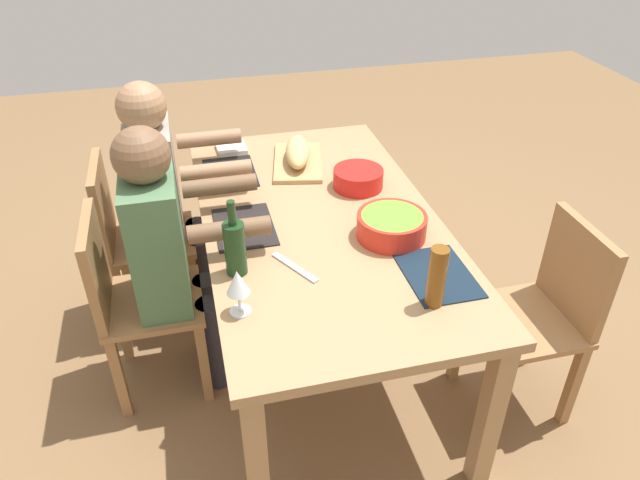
# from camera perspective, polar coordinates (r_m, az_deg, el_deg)

# --- Properties ---
(ground_plane) EXTENTS (8.00, 8.00, 0.00)m
(ground_plane) POSITION_cam_1_polar(r_m,az_deg,el_deg) (2.88, 0.00, -10.45)
(ground_plane) COLOR brown
(dining_table) EXTENTS (1.73, 0.94, 0.74)m
(dining_table) POSITION_cam_1_polar(r_m,az_deg,el_deg) (2.46, 0.00, 0.51)
(dining_table) COLOR #A87F56
(dining_table) RESTS_ON ground_plane
(chair_near_left) EXTENTS (0.40, 0.40, 0.85)m
(chair_near_left) POSITION_cam_1_polar(r_m,az_deg,el_deg) (2.92, -17.61, 0.59)
(chair_near_left) COLOR #9E7044
(chair_near_left) RESTS_ON ground_plane
(diner_near_left) EXTENTS (0.41, 0.53, 1.20)m
(diner_near_left) POSITION_cam_1_polar(r_m,az_deg,el_deg) (2.80, -14.64, 4.77)
(diner_near_left) COLOR #2D2D38
(diner_near_left) RESTS_ON ground_plane
(chair_near_center) EXTENTS (0.40, 0.40, 0.85)m
(chair_near_center) POSITION_cam_1_polar(r_m,az_deg,el_deg) (2.53, -17.75, -5.18)
(chair_near_center) COLOR #9E7044
(chair_near_center) RESTS_ON ground_plane
(diner_near_center) EXTENTS (0.41, 0.53, 1.20)m
(diner_near_center) POSITION_cam_1_polar(r_m,az_deg,el_deg) (2.39, -14.29, -0.61)
(diner_near_center) COLOR #2D2D38
(diner_near_center) RESTS_ON ground_plane
(chair_far_right) EXTENTS (0.40, 0.40, 0.85)m
(chair_far_right) POSITION_cam_1_polar(r_m,az_deg,el_deg) (2.51, 20.73, -6.24)
(chair_far_right) COLOR #9E7044
(chair_far_right) RESTS_ON ground_plane
(serving_bowl_salad) EXTENTS (0.27, 0.27, 0.09)m
(serving_bowl_salad) POSITION_cam_1_polar(r_m,az_deg,el_deg) (2.29, 6.89, 1.49)
(serving_bowl_salad) COLOR red
(serving_bowl_salad) RESTS_ON dining_table
(serving_bowl_greens) EXTENTS (0.22, 0.22, 0.09)m
(serving_bowl_greens) POSITION_cam_1_polar(r_m,az_deg,el_deg) (2.62, 3.69, 6.04)
(serving_bowl_greens) COLOR red
(serving_bowl_greens) RESTS_ON dining_table
(cutting_board) EXTENTS (0.44, 0.30, 0.02)m
(cutting_board) POSITION_cam_1_polar(r_m,az_deg,el_deg) (2.83, -2.15, 7.47)
(cutting_board) COLOR tan
(cutting_board) RESTS_ON dining_table
(bread_loaf) EXTENTS (0.34, 0.17, 0.09)m
(bread_loaf) POSITION_cam_1_polar(r_m,az_deg,el_deg) (2.81, -2.17, 8.48)
(bread_loaf) COLOR tan
(bread_loaf) RESTS_ON cutting_board
(wine_bottle) EXTENTS (0.08, 0.08, 0.29)m
(wine_bottle) POSITION_cam_1_polar(r_m,az_deg,el_deg) (2.07, -8.18, -0.65)
(wine_bottle) COLOR #193819
(wine_bottle) RESTS_ON dining_table
(beer_bottle) EXTENTS (0.06, 0.06, 0.22)m
(beer_bottle) POSITION_cam_1_polar(r_m,az_deg,el_deg) (1.94, 11.15, -3.53)
(beer_bottle) COLOR brown
(beer_bottle) RESTS_ON dining_table
(wine_glass) EXTENTS (0.08, 0.08, 0.17)m
(wine_glass) POSITION_cam_1_polar(r_m,az_deg,el_deg) (1.89, -7.91, -4.21)
(wine_glass) COLOR silver
(wine_glass) RESTS_ON dining_table
(placemat_near_left) EXTENTS (0.32, 0.23, 0.01)m
(placemat_near_left) POSITION_cam_1_polar(r_m,az_deg,el_deg) (2.78, -8.65, 6.42)
(placemat_near_left) COLOR black
(placemat_near_left) RESTS_ON dining_table
(placemat_near_center) EXTENTS (0.32, 0.23, 0.01)m
(placemat_near_center) POSITION_cam_1_polar(r_m,az_deg,el_deg) (2.37, -7.29, 1.27)
(placemat_near_center) COLOR black
(placemat_near_center) RESTS_ON dining_table
(placemat_far_right) EXTENTS (0.32, 0.23, 0.01)m
(placemat_far_right) POSITION_cam_1_polar(r_m,az_deg,el_deg) (2.14, 11.24, -3.27)
(placemat_far_right) COLOR #142333
(placemat_far_right) RESTS_ON dining_table
(carving_knife) EXTENTS (0.21, 0.13, 0.01)m
(carving_knife) POSITION_cam_1_polar(r_m,az_deg,el_deg) (2.13, -2.45, -2.64)
(carving_knife) COLOR silver
(carving_knife) RESTS_ON dining_table
(napkin_stack) EXTENTS (0.15, 0.15, 0.02)m
(napkin_stack) POSITION_cam_1_polar(r_m,az_deg,el_deg) (2.99, -8.50, 8.69)
(napkin_stack) COLOR white
(napkin_stack) RESTS_ON dining_table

